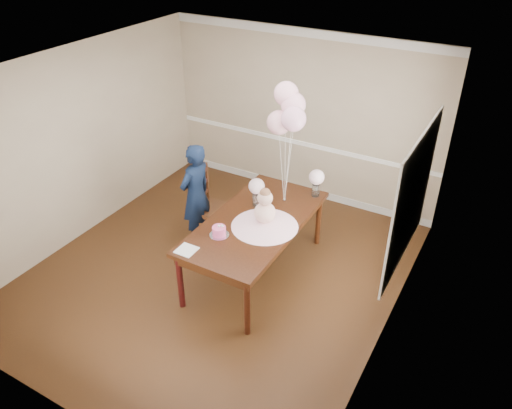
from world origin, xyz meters
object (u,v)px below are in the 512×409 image
object	(u,v)px
birthday_cake	(219,231)
woman	(196,195)
dining_table_top	(255,222)
dining_chair_seat	(216,210)

from	to	relation	value
birthday_cake	woman	distance (m)	1.13
dining_table_top	birthday_cake	world-z (taller)	birthday_cake
dining_table_top	dining_chair_seat	distance (m)	1.00
dining_table_top	birthday_cake	bearing A→B (deg)	-113.96
birthday_cake	dining_chair_seat	distance (m)	1.17
dining_table_top	woman	distance (m)	1.11
dining_chair_seat	woman	xyz separation A→B (m)	(-0.21, -0.16, 0.27)
dining_table_top	woman	world-z (taller)	woman
dining_table_top	birthday_cake	distance (m)	0.55
dining_table_top	woman	xyz separation A→B (m)	(-1.08, 0.23, -0.04)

